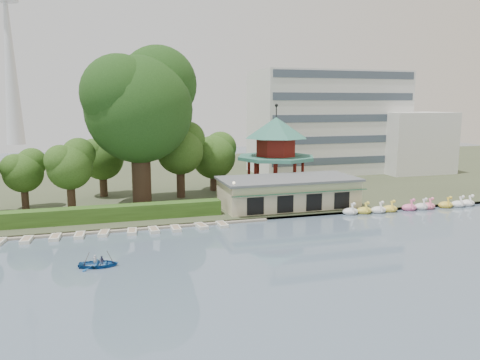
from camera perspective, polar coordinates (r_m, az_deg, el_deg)
name	(u,v)px	position (r m, az deg, el deg)	size (l,w,h in m)	color
ground_plane	(277,271)	(41.15, 4.57, -11.02)	(220.00, 220.00, 0.00)	slate
shore	(179,177)	(90.14, -7.41, 0.34)	(220.00, 70.00, 0.40)	#424930
embankment	(226,221)	(56.84, -1.74, -5.04)	(220.00, 0.60, 0.30)	gray
dock	(124,229)	(55.02, -13.94, -5.84)	(34.00, 1.60, 0.24)	gray
boathouse	(288,192)	(63.82, 5.88, -1.43)	(18.60, 9.39, 3.90)	beige
pavilion	(276,147)	(73.05, 4.40, 4.03)	(12.40, 12.40, 13.50)	beige
office_building	(342,125)	(97.02, 12.31, 6.51)	(38.00, 18.00, 20.00)	silver
broadcast_tower	(8,42)	(179.18, -26.39, 14.81)	(8.00, 8.00, 96.00)	silver
hedge	(96,214)	(57.91, -17.12, -4.01)	(30.00, 2.00, 1.80)	#32571B
lamp_post	(234,192)	(58.12, -0.75, -1.48)	(0.36, 0.36, 4.28)	black
big_tree	(140,101)	(64.34, -12.07, 9.37)	(15.62, 14.56, 21.69)	#3A281C
small_trees	(126,157)	(68.60, -13.71, 2.78)	(39.83, 16.43, 11.20)	#3A281C
swan_boats	(412,207)	(67.35, 20.27, -3.11)	(20.58, 2.08, 1.92)	white
moored_rowboats	(106,233)	(53.60, -16.06, -6.28)	(27.33, 2.73, 0.36)	silver
rowboat_with_passengers	(99,261)	(43.76, -16.86, -9.45)	(5.32, 4.18, 2.01)	#164E92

